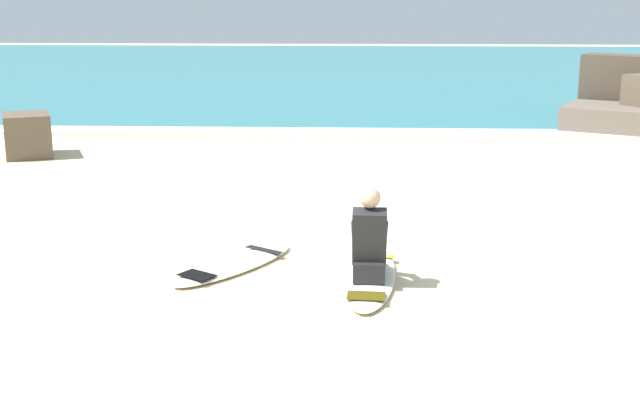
% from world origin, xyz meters
% --- Properties ---
extents(ground_plane, '(80.00, 80.00, 0.00)m').
position_xyz_m(ground_plane, '(0.00, 0.00, 0.00)').
color(ground_plane, beige).
extents(sea, '(80.00, 28.00, 0.10)m').
position_xyz_m(sea, '(0.00, 22.77, 0.05)').
color(sea, teal).
rests_on(sea, ground).
extents(breaking_foam, '(80.00, 0.90, 0.11)m').
position_xyz_m(breaking_foam, '(0.00, 9.07, 0.06)').
color(breaking_foam, white).
rests_on(breaking_foam, ground).
extents(surfboard_main, '(0.67, 2.14, 0.08)m').
position_xyz_m(surfboard_main, '(1.14, 0.17, 0.04)').
color(surfboard_main, '#EFE5C6').
rests_on(surfboard_main, ground).
extents(surfer_seated, '(0.38, 0.71, 0.95)m').
position_xyz_m(surfer_seated, '(1.13, 0.06, 0.44)').
color(surfer_seated, '#232326').
rests_on(surfer_seated, surfboard_main).
extents(surfboard_spare_near, '(1.43, 1.80, 0.08)m').
position_xyz_m(surfboard_spare_near, '(-0.32, 0.51, 0.04)').
color(surfboard_spare_near, '#EFE5C6').
rests_on(surfboard_spare_near, ground).
extents(shoreline_rock, '(1.09, 1.18, 0.77)m').
position_xyz_m(shoreline_rock, '(-4.92, 6.67, 0.39)').
color(shoreline_rock, brown).
rests_on(shoreline_rock, ground).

